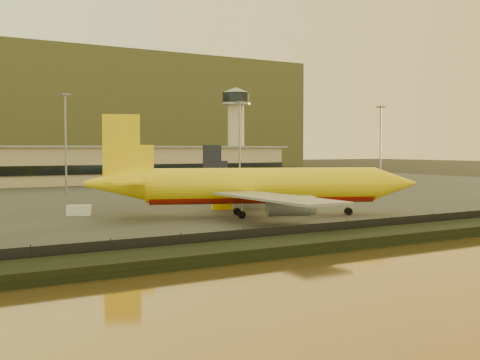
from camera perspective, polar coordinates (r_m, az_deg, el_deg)
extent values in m
plane|color=black|center=(89.25, 3.65, -4.65)|extent=(900.00, 900.00, 0.00)
cube|color=black|center=(75.91, 10.99, -5.52)|extent=(320.00, 7.00, 1.40)
cube|color=#2D2D2D|center=(175.57, -14.23, -0.94)|extent=(320.00, 220.00, 0.20)
cube|color=black|center=(78.82, 9.04, -4.75)|extent=(300.00, 0.05, 2.20)
cube|color=tan|center=(204.17, -16.67, 1.28)|extent=(160.00, 22.00, 12.00)
cube|color=black|center=(193.37, -15.85, 0.91)|extent=(160.00, 0.60, 3.00)
cube|color=gray|center=(204.10, -16.70, 3.05)|extent=(164.00, 24.00, 0.60)
cylinder|color=tan|center=(236.66, -0.39, 3.81)|extent=(6.40, 6.40, 30.00)
cylinder|color=black|center=(237.48, -0.39, 7.85)|extent=(10.40, 10.40, 3.50)
cone|color=gray|center=(237.73, -0.39, 8.51)|extent=(11.20, 11.20, 2.00)
cylinder|color=gray|center=(237.28, -0.39, 7.24)|extent=(11.20, 11.20, 0.80)
cylinder|color=slate|center=(158.03, -16.20, 3.18)|extent=(0.50, 0.50, 25.00)
cube|color=slate|center=(158.60, -16.27, 7.77)|extent=(2.20, 2.20, 0.40)
cylinder|color=slate|center=(175.75, -0.03, 3.27)|extent=(0.50, 0.50, 25.00)
cube|color=slate|center=(176.27, -0.03, 7.40)|extent=(2.20, 2.20, 0.40)
cylinder|color=slate|center=(201.58, 13.17, 3.16)|extent=(0.50, 0.50, 25.00)
cube|color=slate|center=(202.03, 13.22, 6.76)|extent=(2.20, 2.20, 0.40)
cube|color=brown|center=(436.60, -12.21, 5.97)|extent=(220.00, 160.00, 70.00)
cylinder|color=yellow|center=(103.24, 2.22, -0.44)|extent=(39.24, 20.37, 5.78)
cylinder|color=#AC1709|center=(103.30, 2.22, -1.00)|extent=(37.73, 18.77, 4.51)
cone|color=yellow|center=(110.34, 14.48, -0.31)|extent=(9.38, 8.27, 5.78)
cone|color=yellow|center=(101.42, -11.78, -0.31)|extent=(11.44, 9.11, 5.78)
cube|color=yellow|center=(101.21, -11.19, 3.28)|extent=(5.84, 2.72, 10.11)
cube|color=yellow|center=(107.08, -10.44, 0.10)|extent=(7.78, 7.78, 0.35)
cube|color=yellow|center=(95.54, -10.63, -0.24)|extent=(5.93, 5.87, 0.35)
cube|color=gray|center=(118.23, 0.25, -0.49)|extent=(22.97, 23.37, 0.35)
cylinder|color=gray|center=(115.13, 1.92, -1.38)|extent=(7.37, 5.45, 3.18)
cube|color=gray|center=(88.05, 3.43, -1.69)|extent=(7.80, 25.00, 0.35)
cylinder|color=gray|center=(92.45, 4.62, -2.46)|extent=(7.37, 5.45, 3.18)
cylinder|color=black|center=(107.61, 10.23, -2.94)|extent=(1.56, 1.41, 1.27)
cylinder|color=slate|center=(107.55, 10.23, -2.58)|extent=(0.22, 0.22, 2.60)
cylinder|color=black|center=(100.37, 0.16, -3.31)|extent=(1.56, 1.41, 1.27)
cylinder|color=slate|center=(100.30, 0.16, -2.94)|extent=(0.22, 0.22, 2.60)
cylinder|color=black|center=(105.48, -0.28, -3.01)|extent=(1.56, 1.41, 1.27)
cylinder|color=slate|center=(105.41, -0.28, -2.65)|extent=(0.22, 0.22, 2.60)
cylinder|color=white|center=(148.28, 3.70, 0.01)|extent=(30.17, 6.77, 4.16)
cylinder|color=gray|center=(148.32, 3.70, -0.27)|extent=(29.26, 5.79, 3.24)
cone|color=white|center=(157.86, 9.35, 0.15)|extent=(6.16, 4.65, 4.16)
cone|color=white|center=(139.99, -2.97, -0.04)|extent=(7.82, 4.80, 4.16)
cube|color=black|center=(140.15, -2.66, 1.83)|extent=(4.58, 0.73, 7.27)
cube|color=white|center=(144.45, -3.00, 0.18)|extent=(5.37, 5.26, 0.25)
cube|color=white|center=(136.84, -1.65, 0.02)|extent=(4.93, 4.78, 0.25)
cube|color=gray|center=(157.96, 1.39, -0.07)|extent=(13.68, 19.30, 0.25)
cylinder|color=gray|center=(156.52, 2.54, -0.52)|extent=(5.17, 2.72, 2.29)
cube|color=gray|center=(138.08, 5.74, -0.53)|extent=(11.02, 19.58, 0.25)
cylinder|color=gray|center=(141.62, 5.86, -0.90)|extent=(5.17, 2.72, 2.29)
cylinder|color=black|center=(154.45, 7.39, -1.19)|extent=(0.97, 0.80, 0.91)
cylinder|color=slate|center=(154.42, 7.39, -1.01)|extent=(0.22, 0.22, 1.87)
cylinder|color=black|center=(145.36, 2.99, -1.43)|extent=(0.97, 0.80, 0.91)
cylinder|color=slate|center=(145.32, 2.99, -1.24)|extent=(0.22, 0.22, 1.87)
cylinder|color=black|center=(148.63, 2.30, -1.33)|extent=(0.97, 0.80, 0.91)
cylinder|color=slate|center=(148.60, 2.30, -1.15)|extent=(0.22, 0.22, 1.87)
cube|color=yellow|center=(115.33, -1.74, -2.38)|extent=(4.15, 2.89, 1.71)
cube|color=white|center=(108.58, -15.02, -2.79)|extent=(4.48, 3.38, 1.84)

